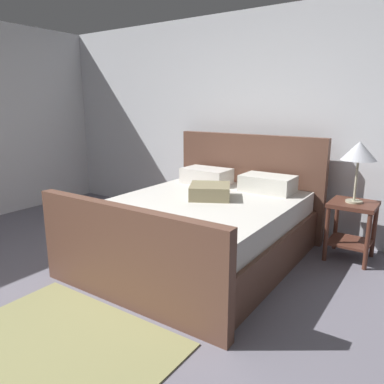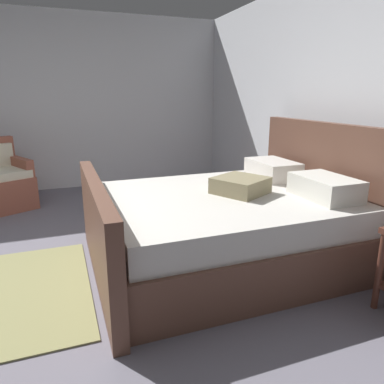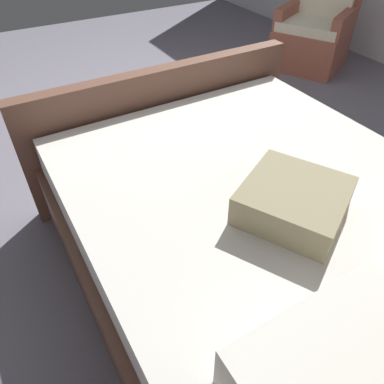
% 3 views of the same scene
% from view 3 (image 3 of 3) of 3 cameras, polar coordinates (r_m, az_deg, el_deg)
% --- Properties ---
extents(ground_plane, '(6.16, 6.48, 0.02)m').
position_cam_3_polar(ground_plane, '(3.53, -8.69, 11.01)').
color(ground_plane, slate).
extents(bed, '(1.88, 2.26, 1.20)m').
position_cam_3_polar(bed, '(1.87, 11.82, -7.09)').
color(bed, brown).
rests_on(bed, ground).
extents(armchair, '(0.98, 0.97, 0.90)m').
position_cam_3_polar(armchair, '(4.73, 18.25, 22.11)').
color(armchair, '#9D5643').
rests_on(armchair, ground).
extents(area_rug, '(1.55, 1.09, 0.01)m').
position_cam_3_polar(area_rug, '(3.28, -8.93, 8.84)').
color(area_rug, '#8D8B58').
rests_on(area_rug, ground).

